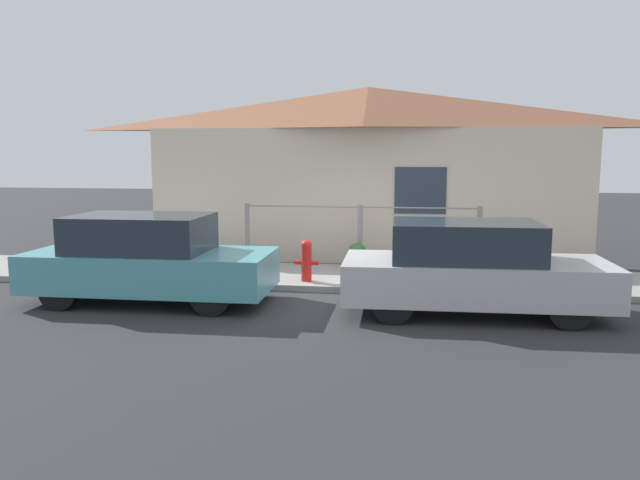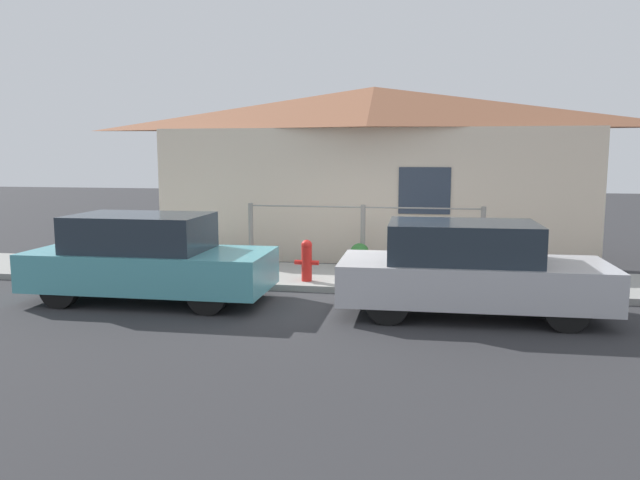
% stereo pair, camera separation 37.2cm
% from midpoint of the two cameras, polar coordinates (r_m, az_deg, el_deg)
% --- Properties ---
extents(ground_plane, '(60.00, 60.00, 0.00)m').
position_cam_midpoint_polar(ground_plane, '(10.97, 1.72, -4.94)').
color(ground_plane, '#2D2D30').
extents(sidewalk, '(24.00, 2.25, 0.12)m').
position_cam_midpoint_polar(sidewalk, '(12.05, 2.36, -3.49)').
color(sidewalk, gray).
rests_on(sidewalk, ground_plane).
extents(house, '(10.15, 2.23, 3.96)m').
position_cam_midpoint_polar(house, '(14.61, 3.67, 10.88)').
color(house, beige).
rests_on(house, ground_plane).
extents(fence, '(4.90, 0.10, 1.28)m').
position_cam_midpoint_polar(fence, '(12.88, 2.86, 0.67)').
color(fence, gray).
rests_on(fence, sidewalk).
extents(car_left, '(3.99, 1.70, 1.45)m').
position_cam_midpoint_polar(car_left, '(10.67, -16.40, -1.73)').
color(car_left, teal).
rests_on(car_left, ground_plane).
extents(car_right, '(4.01, 1.74, 1.42)m').
position_cam_midpoint_polar(car_right, '(9.71, 12.65, -2.59)').
color(car_right, '#B7B7BC').
rests_on(car_right, ground_plane).
extents(fire_hydrant, '(0.45, 0.20, 0.77)m').
position_cam_midpoint_polar(fire_hydrant, '(11.41, -2.19, -1.80)').
color(fire_hydrant, red).
rests_on(fire_hydrant, sidewalk).
extents(potted_plant_near_hydrant, '(0.39, 0.39, 0.51)m').
position_cam_midpoint_polar(potted_plant_near_hydrant, '(12.72, 2.58, -1.38)').
color(potted_plant_near_hydrant, brown).
rests_on(potted_plant_near_hydrant, sidewalk).
extents(potted_plant_by_fence, '(0.38, 0.38, 0.52)m').
position_cam_midpoint_polar(potted_plant_by_fence, '(12.79, -11.21, -1.45)').
color(potted_plant_by_fence, slate).
rests_on(potted_plant_by_fence, sidewalk).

